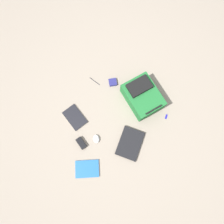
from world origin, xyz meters
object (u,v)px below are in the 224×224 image
at_px(power_brick, 81,143).
at_px(pen_black, 95,81).
at_px(backpack, 142,96).
at_px(book_manual, 75,117).
at_px(earbud_pouch, 113,82).
at_px(book_blue, 87,169).
at_px(usb_stick, 166,117).
at_px(laptop, 130,143).
at_px(computer_mouse, 96,139).

height_order(power_brick, pen_black, power_brick).
relative_size(backpack, power_brick, 3.46).
bearing_deg(book_manual, power_brick, 80.97).
bearing_deg(earbud_pouch, book_blue, 49.13).
height_order(backpack, book_manual, backpack).
relative_size(book_blue, pen_black, 1.98).
relative_size(book_blue, usb_stick, 5.55).
bearing_deg(laptop, backpack, -130.51).
xyz_separation_m(pen_black, usb_stick, (-0.55, 0.72, 0.00)).
distance_m(backpack, computer_mouse, 0.68).
relative_size(computer_mouse, pen_black, 0.61).
xyz_separation_m(pen_black, earbud_pouch, (-0.18, 0.11, 0.01)).
height_order(pen_black, usb_stick, same).
height_order(laptop, usb_stick, laptop).
xyz_separation_m(book_blue, pen_black, (-0.47, -0.86, -0.00)).
bearing_deg(book_manual, usb_stick, 155.26).
relative_size(book_blue, earbud_pouch, 3.39).
height_order(backpack, power_brick, backpack).
bearing_deg(book_blue, laptop, -175.11).
bearing_deg(power_brick, usb_stick, 172.16).
relative_size(book_manual, pen_black, 1.99).
distance_m(backpack, pen_black, 0.58).
distance_m(book_blue, book_manual, 0.57).
distance_m(laptop, computer_mouse, 0.37).
bearing_deg(computer_mouse, book_blue, 62.63).
bearing_deg(backpack, usb_stick, 117.63).
relative_size(backpack, usb_stick, 8.37).
distance_m(pen_black, usb_stick, 0.91).
distance_m(book_manual, power_brick, 0.29).
relative_size(book_blue, computer_mouse, 3.25).
distance_m(laptop, earbud_pouch, 0.72).
bearing_deg(power_brick, laptop, 154.44).
bearing_deg(earbud_pouch, usb_stick, 120.64).
distance_m(book_blue, earbud_pouch, 1.00).
height_order(laptop, book_blue, laptop).
bearing_deg(backpack, power_brick, 11.94).
relative_size(book_manual, earbud_pouch, 3.40).
xyz_separation_m(backpack, book_blue, (0.86, 0.44, -0.09)).
xyz_separation_m(computer_mouse, power_brick, (0.16, -0.03, -0.00)).
distance_m(backpack, book_blue, 0.97).
bearing_deg(backpack, book_manual, -8.97).
height_order(book_blue, book_manual, book_blue).
height_order(backpack, computer_mouse, backpack).
bearing_deg(laptop, earbud_pouch, -100.51).
height_order(laptop, earbud_pouch, laptop).
xyz_separation_m(earbud_pouch, usb_stick, (-0.37, 0.62, -0.01)).
distance_m(backpack, usb_stick, 0.35).
xyz_separation_m(backpack, earbud_pouch, (0.21, -0.31, -0.08)).
bearing_deg(laptop, pen_black, -86.49).
relative_size(earbud_pouch, usb_stick, 1.64).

